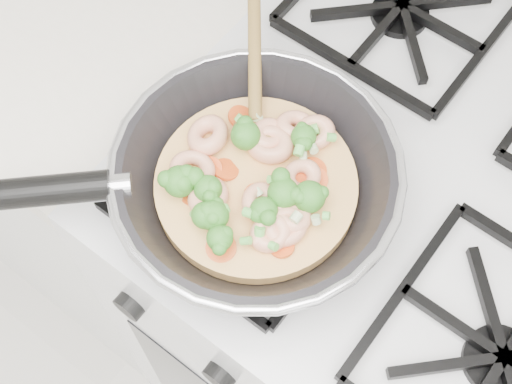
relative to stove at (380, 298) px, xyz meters
The scene contains 3 objects.
stove is the anchor object (origin of this frame).
counter_left 0.80m from the stove, behind, with size 1.00×0.60×0.90m.
skillet 0.54m from the stove, 130.85° to the right, with size 0.38×0.47×0.09m.
Camera 1 is at (0.07, 1.28, 1.59)m, focal length 50.89 mm.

